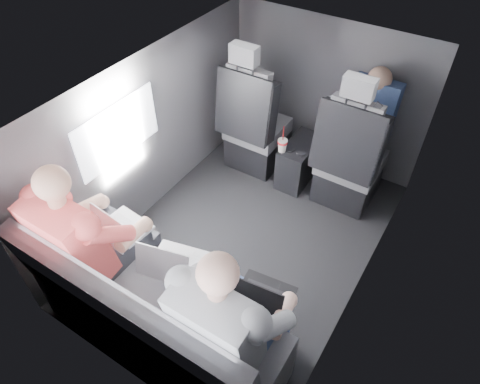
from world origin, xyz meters
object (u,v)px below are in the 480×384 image
Objects in this scene: passenger_front_right at (371,115)px; passenger_rear_right at (233,321)px; laptop_white at (119,227)px; laptop_black at (262,296)px; front_seat_left at (254,130)px; laptop_silver at (173,262)px; passenger_rear_left at (92,239)px; center_console at (299,162)px; soda_cup at (282,145)px; rear_bench at (155,321)px; front_seat_right at (349,164)px.

passenger_rear_right is at bearing -89.24° from passenger_front_right.
laptop_white is 0.98× the size of laptop_black.
front_seat_left is at bearing 117.68° from passenger_rear_right.
laptop_white is at bearing 169.99° from passenger_rear_right.
laptop_silver is 0.53m from passenger_rear_left.
center_console is at bearing 74.25° from passenger_rear_left.
laptop_black is (1.01, 0.05, -0.00)m from laptop_white.
laptop_black is at bearing -71.47° from center_console.
soda_cup is at bearing -21.16° from front_seat_left.
laptop_white is 0.98m from passenger_rear_right.
front_seat_left is 1.77× the size of passenger_front_right.
rear_bench is 0.62m from laptop_white.
front_seat_right is 0.43m from passenger_front_right.
passenger_rear_left reaches higher than laptop_silver.
rear_bench is 4.84× the size of laptop_black.
front_seat_right is at bearing 61.76° from passenger_rear_left.
front_seat_right is at bearing 76.69° from rear_bench.
soda_cup is at bearing 113.80° from laptop_black.
front_seat_right is 1.75m from laptop_silver.
passenger_rear_left is at bearing -118.24° from front_seat_right.
front_seat_left reaches higher than laptop_silver.
laptop_white is (-0.37, -1.50, 0.17)m from soda_cup.
soda_cup is 1.54m from laptop_silver.
front_seat_left is at bearing 180.00° from front_seat_right.
passenger_rear_right is (-0.05, -0.22, 0.02)m from laptop_black.
front_seat_left reaches higher than laptop_white.
front_seat_left is 1.89m from laptop_black.
passenger_rear_right reaches higher than front_seat_right.
rear_bench is (0.45, -1.90, -0.09)m from front_seat_left.
front_seat_left is at bearing 87.75° from passenger_rear_left.
passenger_rear_left is at bearing -179.99° from passenger_rear_right.
passenger_rear_left reaches higher than soda_cup.
front_seat_left reaches higher than laptop_black.
passenger_rear_left is at bearing -104.34° from soda_cup.
front_seat_left is 1.74m from laptop_silver.
passenger_front_right is (0.02, 0.26, 0.34)m from front_seat_right.
center_console is 0.38× the size of passenger_rear_right.
front_seat_right is 2.64× the size of center_console.
passenger_front_right is (0.92, 0.26, 0.34)m from front_seat_left.
laptop_black is (0.64, -1.45, 0.17)m from soda_cup.
center_console is 0.33m from soda_cup.
laptop_silver is (-0.01, 0.23, 0.32)m from rear_bench.
soda_cup is (-0.09, -0.18, 0.26)m from center_console.
passenger_front_right is (0.93, 1.90, 0.11)m from laptop_white.
soda_cup is at bearing 75.66° from passenger_rear_left.
center_console is 0.37× the size of passenger_rear_left.
laptop_black is 0.46× the size of passenger_front_right.
laptop_black is (0.55, 0.31, 0.32)m from rear_bench.
passenger_rear_right is (0.50, -0.14, 0.02)m from laptop_silver.
center_console is 1.45× the size of laptop_black.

